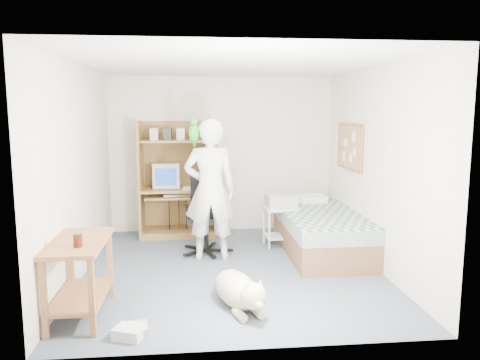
{
  "coord_description": "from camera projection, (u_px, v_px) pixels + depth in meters",
  "views": [
    {
      "loc": [
        -0.46,
        -5.6,
        1.96
      ],
      "look_at": [
        0.15,
        0.5,
        1.05
      ],
      "focal_mm": 35.0,
      "sensor_mm": 36.0,
      "label": 1
    }
  ],
  "objects": [
    {
      "name": "office_chair",
      "position": [
        206.0,
        224.0,
        6.5
      ],
      "size": [
        0.63,
        0.63,
        1.12
      ],
      "rotation": [
        0.0,
        0.0,
        -0.04
      ],
      "color": "black",
      "rests_on": "floor"
    },
    {
      "name": "floor",
      "position": [
        232.0,
        269.0,
        5.84
      ],
      "size": [
        4.0,
        4.0,
        0.0
      ],
      "primitive_type": "plane",
      "color": "#4A5764",
      "rests_on": "ground"
    },
    {
      "name": "pencil_cup",
      "position": [
        198.0,
        184.0,
        7.31
      ],
      "size": [
        0.08,
        0.08,
        0.12
      ],
      "primitive_type": "cylinder",
      "color": "gold",
      "rests_on": "computer_hutch"
    },
    {
      "name": "drink_glass",
      "position": [
        78.0,
        240.0,
        4.18
      ],
      "size": [
        0.08,
        0.08,
        0.12
      ],
      "primitive_type": "cylinder",
      "color": "#3C1409",
      "rests_on": "side_desk"
    },
    {
      "name": "parrot",
      "position": [
        194.0,
        131.0,
        6.0
      ],
      "size": [
        0.14,
        0.24,
        0.38
      ],
      "rotation": [
        0.0,
        0.0,
        -0.04
      ],
      "color": "#148A15",
      "rests_on": "person"
    },
    {
      "name": "printer",
      "position": [
        281.0,
        201.0,
        6.76
      ],
      "size": [
        0.45,
        0.36,
        0.18
      ],
      "primitive_type": "cube",
      "rotation": [
        0.0,
        0.0,
        0.09
      ],
      "color": "#A5A5A0",
      "rests_on": "printer_cart"
    },
    {
      "name": "corkboard",
      "position": [
        350.0,
        147.0,
        6.69
      ],
      "size": [
        0.04,
        0.94,
        0.66
      ],
      "color": "olive",
      "rests_on": "wall_right"
    },
    {
      "name": "wall_left",
      "position": [
        79.0,
        172.0,
        5.48
      ],
      "size": [
        0.02,
        4.0,
        2.5
      ],
      "primitive_type": "cube",
      "color": "beige",
      "rests_on": "floor"
    },
    {
      "name": "side_desk",
      "position": [
        80.0,
        267.0,
        4.44
      ],
      "size": [
        0.5,
        1.0,
        0.75
      ],
      "color": "brown",
      "rests_on": "floor"
    },
    {
      "name": "printer_cart",
      "position": [
        281.0,
        220.0,
        6.8
      ],
      "size": [
        0.52,
        0.43,
        0.58
      ],
      "rotation": [
        0.0,
        0.0,
        0.09
      ],
      "color": "silver",
      "rests_on": "floor"
    },
    {
      "name": "crt_monitor",
      "position": [
        167.0,
        175.0,
        7.33
      ],
      "size": [
        0.42,
        0.44,
        0.39
      ],
      "rotation": [
        0.0,
        0.0,
        -0.03
      ],
      "color": "beige",
      "rests_on": "computer_hutch"
    },
    {
      "name": "dog",
      "position": [
        239.0,
        290.0,
        4.68
      ],
      "size": [
        0.56,
        1.08,
        0.41
      ],
      "rotation": [
        0.0,
        0.0,
        0.3
      ],
      "color": "tan",
      "rests_on": "floor"
    },
    {
      "name": "floor_box_a",
      "position": [
        129.0,
        333.0,
        4.06
      ],
      "size": [
        0.3,
        0.28,
        0.1
      ],
      "primitive_type": "cube",
      "rotation": [
        0.0,
        0.0,
        -0.36
      ],
      "color": "silver",
      "rests_on": "floor"
    },
    {
      "name": "person",
      "position": [
        210.0,
        190.0,
        6.12
      ],
      "size": [
        0.7,
        0.47,
        1.86
      ],
      "primitive_type": "imported",
      "rotation": [
        0.0,
        0.0,
        3.1
      ],
      "color": "white",
      "rests_on": "floor"
    },
    {
      "name": "ceiling",
      "position": [
        231.0,
        64.0,
        5.48
      ],
      "size": [
        3.6,
        4.0,
        0.02
      ],
      "primitive_type": "cube",
      "color": "white",
      "rests_on": "wall_back"
    },
    {
      "name": "floor_box_b",
      "position": [
        137.0,
        330.0,
        4.14
      ],
      "size": [
        0.21,
        0.25,
        0.08
      ],
      "primitive_type": "cube",
      "rotation": [
        0.0,
        0.0,
        0.17
      ],
      "color": "#B2B2AD",
      "rests_on": "floor"
    },
    {
      "name": "wall_right",
      "position": [
        375.0,
        168.0,
        5.84
      ],
      "size": [
        0.02,
        4.0,
        2.5
      ],
      "primitive_type": "cube",
      "color": "beige",
      "rests_on": "floor"
    },
    {
      "name": "keyboard",
      "position": [
        178.0,
        195.0,
        7.23
      ],
      "size": [
        0.47,
        0.21,
        0.03
      ],
      "primitive_type": "cube",
      "rotation": [
        0.0,
        0.0,
        0.12
      ],
      "color": "beige",
      "rests_on": "computer_hutch"
    },
    {
      "name": "bed",
      "position": [
        321.0,
        231.0,
        6.53
      ],
      "size": [
        1.02,
        2.02,
        0.66
      ],
      "color": "brown",
      "rests_on": "floor"
    },
    {
      "name": "wall_back",
      "position": [
        222.0,
        155.0,
        7.63
      ],
      "size": [
        3.6,
        0.02,
        2.5
      ],
      "primitive_type": "cube",
      "color": "beige",
      "rests_on": "floor"
    },
    {
      "name": "computer_hutch",
      "position": [
        179.0,
        184.0,
        7.36
      ],
      "size": [
        1.2,
        0.63,
        1.8
      ],
      "color": "olive",
      "rests_on": "floor"
    }
  ]
}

